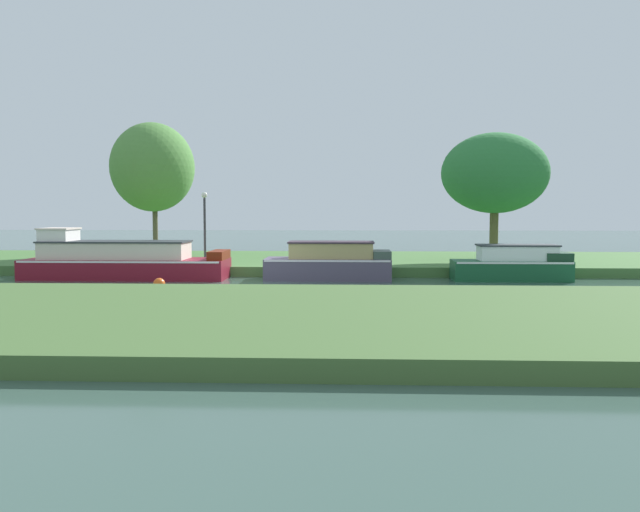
% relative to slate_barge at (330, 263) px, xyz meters
% --- Properties ---
extents(ground_plane, '(120.00, 120.00, 0.00)m').
position_rel_slate_barge_xyz_m(ground_plane, '(-2.89, -1.20, -0.64)').
color(ground_plane, '#3B564C').
extents(riverbank_far, '(72.00, 10.00, 0.40)m').
position_rel_slate_barge_xyz_m(riverbank_far, '(-2.89, 5.80, -0.44)').
color(riverbank_far, '#457137').
rests_on(riverbank_far, ground_plane).
extents(riverbank_near, '(72.00, 10.00, 0.40)m').
position_rel_slate_barge_xyz_m(riverbank_near, '(-2.89, -10.20, -0.44)').
color(riverbank_near, '#446531').
rests_on(riverbank_near, ground_plane).
extents(slate_barge, '(4.76, 1.80, 1.46)m').
position_rel_slate_barge_xyz_m(slate_barge, '(0.00, 0.00, 0.00)').
color(slate_barge, '#50465C').
rests_on(slate_barge, ground_plane).
extents(maroon_narrowboat, '(7.77, 2.19, 1.96)m').
position_rel_slate_barge_xyz_m(maroon_narrowboat, '(-8.05, 0.00, 0.04)').
color(maroon_narrowboat, maroon).
rests_on(maroon_narrowboat, ground_plane).
extents(forest_cruiser, '(4.34, 1.48, 1.36)m').
position_rel_slate_barge_xyz_m(forest_cruiser, '(6.94, -0.00, -0.04)').
color(forest_cruiser, '#16512E').
rests_on(forest_cruiser, ground_plane).
extents(willow_tree_left, '(4.08, 4.77, 6.56)m').
position_rel_slate_barge_xyz_m(willow_tree_left, '(-9.04, 7.58, 4.12)').
color(willow_tree_left, brown).
rests_on(willow_tree_left, riverbank_far).
extents(willow_tree_centre, '(4.74, 3.86, 5.66)m').
position_rel_slate_barge_xyz_m(willow_tree_centre, '(7.16, 4.64, 3.63)').
color(willow_tree_centre, brown).
rests_on(willow_tree_centre, riverbank_far).
extents(lamp_post, '(0.24, 0.24, 2.99)m').
position_rel_slate_barge_xyz_m(lamp_post, '(-5.31, 2.27, 1.64)').
color(lamp_post, '#333338').
rests_on(lamp_post, riverbank_far).
extents(mooring_post_near, '(0.16, 0.16, 0.85)m').
position_rel_slate_barge_xyz_m(mooring_post_near, '(-7.33, 1.22, 0.19)').
color(mooring_post_near, '#443E1F').
rests_on(mooring_post_near, riverbank_far).
extents(mooring_post_far, '(0.14, 0.14, 0.61)m').
position_rel_slate_barge_xyz_m(mooring_post_far, '(0.12, 1.22, 0.07)').
color(mooring_post_far, brown).
rests_on(mooring_post_far, riverbank_far).
extents(channel_buoy, '(0.39, 0.39, 0.39)m').
position_rel_slate_barge_xyz_m(channel_buoy, '(-5.62, -3.42, -0.44)').
color(channel_buoy, '#E55919').
rests_on(channel_buoy, ground_plane).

